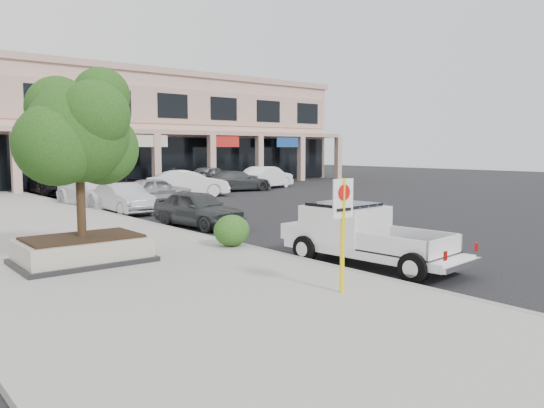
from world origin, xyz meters
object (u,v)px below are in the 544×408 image
at_px(curb_car_a, 198,209).
at_px(curb_car_b, 124,198).
at_px(no_parking_sign, 343,219).
at_px(planter, 83,250).
at_px(curb_car_c, 95,191).
at_px(lot_car_b, 188,183).
at_px(lot_car_d, 127,184).
at_px(pickup_truck, 372,236).
at_px(lot_car_c, 237,181).
at_px(lot_car_f, 267,177).
at_px(curb_car_d, 57,183).
at_px(lot_car_a, 157,190).
at_px(lot_car_e, 211,175).
at_px(planter_tree, 82,133).

distance_m(curb_car_a, curb_car_b, 6.00).
bearing_deg(no_parking_sign, planter, 116.37).
height_order(curb_car_a, curb_car_c, curb_car_c).
bearing_deg(lot_car_b, lot_car_d, 52.14).
height_order(pickup_truck, lot_car_c, pickup_truck).
relative_size(curb_car_b, lot_car_f, 0.84).
bearing_deg(curb_car_b, curb_car_d, 87.18).
xyz_separation_m(pickup_truck, lot_car_b, (6.45, 20.41, 0.04)).
bearing_deg(lot_car_a, curb_car_a, 160.33).
height_order(pickup_truck, lot_car_e, lot_car_e).
height_order(curb_car_b, lot_car_f, lot_car_f).
relative_size(planter_tree, lot_car_c, 0.79).
bearing_deg(lot_car_b, no_parking_sign, 175.95).
height_order(lot_car_a, lot_car_f, lot_car_f).
distance_m(no_parking_sign, pickup_truck, 3.39).
xyz_separation_m(curb_car_a, lot_car_d, (3.89, 15.35, -0.02)).
relative_size(pickup_truck, curb_car_b, 1.18).
distance_m(lot_car_a, lot_car_b, 3.63).
distance_m(lot_car_b, lot_car_f, 8.55).
height_order(curb_car_b, curb_car_c, curb_car_c).
xyz_separation_m(curb_car_d, lot_car_b, (6.14, -6.12, 0.03)).
bearing_deg(curb_car_b, lot_car_a, 46.46).
bearing_deg(lot_car_e, no_parking_sign, 132.33).
height_order(pickup_truck, curb_car_b, pickup_truck).
bearing_deg(lot_car_c, lot_car_a, 123.88).
bearing_deg(lot_car_a, no_parking_sign, 161.49).
distance_m(no_parking_sign, curb_car_c, 20.11).
height_order(planter_tree, curb_car_a, planter_tree).
bearing_deg(curb_car_c, curb_car_b, -95.69).
height_order(no_parking_sign, curb_car_b, no_parking_sign).
distance_m(no_parking_sign, curb_car_d, 28.35).
relative_size(no_parking_sign, curb_car_c, 0.41).
relative_size(lot_car_c, lot_car_f, 1.00).
bearing_deg(curb_car_c, lot_car_f, 10.08).
relative_size(planter, lot_car_b, 0.63).
distance_m(no_parking_sign, curb_car_a, 10.86).
bearing_deg(curb_car_b, curb_car_a, -86.19).
height_order(planter_tree, lot_car_d, planter_tree).
bearing_deg(planter_tree, pickup_truck, -38.92).
relative_size(pickup_truck, lot_car_a, 1.23).
distance_m(curb_car_d, lot_car_b, 8.67).
bearing_deg(lot_car_b, planter_tree, 161.12).
bearing_deg(lot_car_d, lot_car_e, -89.91).
height_order(planter, no_parking_sign, no_parking_sign).
bearing_deg(curb_car_b, planter_tree, -118.34).
xyz_separation_m(planter_tree, curb_car_a, (5.86, 4.14, -2.70)).
height_order(no_parking_sign, curb_car_d, no_parking_sign).
distance_m(planter, lot_car_c, 24.70).
xyz_separation_m(pickup_truck, lot_car_e, (13.25, 28.36, 0.01)).
bearing_deg(lot_car_c, planter, 145.83).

